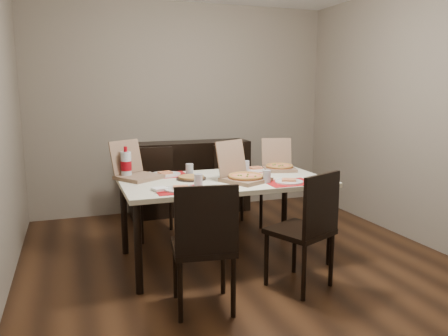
{
  "coord_description": "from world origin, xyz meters",
  "views": [
    {
      "loc": [
        -1.38,
        -3.44,
        1.53
      ],
      "look_at": [
        -0.11,
        0.16,
        0.85
      ],
      "focal_mm": 35.0,
      "sensor_mm": 36.0,
      "label": 1
    }
  ],
  "objects_px": {
    "chair_far_right": "(235,182)",
    "soda_bottle": "(126,165)",
    "chair_far_left": "(155,188)",
    "chair_near_right": "(308,226)",
    "sideboard": "(190,177)",
    "pizza_box_center": "(243,175)",
    "dip_bowl": "(229,174)",
    "chair_near_left": "(204,242)",
    "dining_table": "(224,186)"
  },
  "relations": [
    {
      "from": "chair_far_right",
      "to": "soda_bottle",
      "type": "height_order",
      "value": "soda_bottle"
    },
    {
      "from": "chair_far_left",
      "to": "chair_near_right",
      "type": "bearing_deg",
      "value": -62.98
    },
    {
      "from": "sideboard",
      "to": "pizza_box_center",
      "type": "bearing_deg",
      "value": -89.57
    },
    {
      "from": "chair_near_right",
      "to": "dip_bowl",
      "type": "bearing_deg",
      "value": 108.87
    },
    {
      "from": "chair_near_left",
      "to": "dip_bowl",
      "type": "height_order",
      "value": "chair_near_left"
    },
    {
      "from": "sideboard",
      "to": "chair_near_left",
      "type": "xyz_separation_m",
      "value": [
        -0.57,
        -2.5,
        0.06
      ]
    },
    {
      "from": "dining_table",
      "to": "chair_near_left",
      "type": "relative_size",
      "value": 1.94
    },
    {
      "from": "chair_near_left",
      "to": "dip_bowl",
      "type": "distance_m",
      "value": 1.16
    },
    {
      "from": "chair_far_right",
      "to": "dip_bowl",
      "type": "distance_m",
      "value": 0.9
    },
    {
      "from": "chair_near_right",
      "to": "soda_bottle",
      "type": "bearing_deg",
      "value": 137.96
    },
    {
      "from": "chair_near_left",
      "to": "soda_bottle",
      "type": "xyz_separation_m",
      "value": [
        -0.36,
        1.19,
        0.36
      ]
    },
    {
      "from": "chair_near_left",
      "to": "chair_near_right",
      "type": "relative_size",
      "value": 1.0
    },
    {
      "from": "soda_bottle",
      "to": "sideboard",
      "type": "bearing_deg",
      "value": 54.66
    },
    {
      "from": "chair_far_left",
      "to": "chair_far_right",
      "type": "distance_m",
      "value": 0.91
    },
    {
      "from": "sideboard",
      "to": "chair_near_right",
      "type": "relative_size",
      "value": 1.61
    },
    {
      "from": "dining_table",
      "to": "dip_bowl",
      "type": "height_order",
      "value": "dip_bowl"
    },
    {
      "from": "chair_near_right",
      "to": "sideboard",
      "type": "bearing_deg",
      "value": 96.8
    },
    {
      "from": "dining_table",
      "to": "chair_far_right",
      "type": "xyz_separation_m",
      "value": [
        0.45,
        0.91,
        -0.17
      ]
    },
    {
      "from": "chair_far_right",
      "to": "chair_far_left",
      "type": "bearing_deg",
      "value": -179.25
    },
    {
      "from": "sideboard",
      "to": "chair_far_right",
      "type": "bearing_deg",
      "value": -64.77
    },
    {
      "from": "pizza_box_center",
      "to": "sideboard",
      "type": "bearing_deg",
      "value": 90.43
    },
    {
      "from": "dining_table",
      "to": "soda_bottle",
      "type": "height_order",
      "value": "soda_bottle"
    },
    {
      "from": "sideboard",
      "to": "soda_bottle",
      "type": "height_order",
      "value": "soda_bottle"
    },
    {
      "from": "chair_near_right",
      "to": "pizza_box_center",
      "type": "height_order",
      "value": "pizza_box_center"
    },
    {
      "from": "dip_bowl",
      "to": "chair_near_left",
      "type": "bearing_deg",
      "value": -118.53
    },
    {
      "from": "chair_far_right",
      "to": "dip_bowl",
      "type": "relative_size",
      "value": 8.31
    },
    {
      "from": "pizza_box_center",
      "to": "chair_far_right",
      "type": "bearing_deg",
      "value": 72.78
    },
    {
      "from": "sideboard",
      "to": "dip_bowl",
      "type": "xyz_separation_m",
      "value": [
        -0.02,
        -1.5,
        0.31
      ]
    },
    {
      "from": "sideboard",
      "to": "chair_far_right",
      "type": "height_order",
      "value": "chair_far_right"
    },
    {
      "from": "chair_near_left",
      "to": "pizza_box_center",
      "type": "height_order",
      "value": "pizza_box_center"
    },
    {
      "from": "chair_near_right",
      "to": "chair_far_right",
      "type": "distance_m",
      "value": 1.69
    },
    {
      "from": "chair_near_left",
      "to": "dip_bowl",
      "type": "relative_size",
      "value": 8.31
    },
    {
      "from": "chair_near_left",
      "to": "chair_far_left",
      "type": "bearing_deg",
      "value": 90.16
    },
    {
      "from": "pizza_box_center",
      "to": "soda_bottle",
      "type": "distance_m",
      "value": 1.05
    },
    {
      "from": "sideboard",
      "to": "pizza_box_center",
      "type": "height_order",
      "value": "pizza_box_center"
    },
    {
      "from": "chair_far_left",
      "to": "soda_bottle",
      "type": "relative_size",
      "value": 3.2
    },
    {
      "from": "chair_far_left",
      "to": "dip_bowl",
      "type": "relative_size",
      "value": 8.31
    },
    {
      "from": "sideboard",
      "to": "chair_near_left",
      "type": "relative_size",
      "value": 1.61
    },
    {
      "from": "dining_table",
      "to": "pizza_box_center",
      "type": "xyz_separation_m",
      "value": [
        0.13,
        -0.14,
        0.12
      ]
    },
    {
      "from": "sideboard",
      "to": "chair_far_left",
      "type": "bearing_deg",
      "value": -128.09
    },
    {
      "from": "pizza_box_center",
      "to": "soda_bottle",
      "type": "xyz_separation_m",
      "value": [
        -0.94,
        0.45,
        0.07
      ]
    },
    {
      "from": "soda_bottle",
      "to": "chair_near_left",
      "type": "bearing_deg",
      "value": -72.91
    },
    {
      "from": "chair_near_right",
      "to": "dining_table",
      "type": "bearing_deg",
      "value": 116.91
    },
    {
      "from": "chair_far_left",
      "to": "dip_bowl",
      "type": "distance_m",
      "value": 0.98
    },
    {
      "from": "chair_near_right",
      "to": "dip_bowl",
      "type": "relative_size",
      "value": 8.31
    },
    {
      "from": "soda_bottle",
      "to": "chair_far_left",
      "type": "bearing_deg",
      "value": 58.38
    },
    {
      "from": "chair_near_left",
      "to": "soda_bottle",
      "type": "relative_size",
      "value": 3.2
    },
    {
      "from": "chair_near_right",
      "to": "chair_far_left",
      "type": "distance_m",
      "value": 1.89
    },
    {
      "from": "pizza_box_center",
      "to": "dip_bowl",
      "type": "distance_m",
      "value": 0.27
    },
    {
      "from": "dining_table",
      "to": "chair_near_right",
      "type": "height_order",
      "value": "chair_near_right"
    }
  ]
}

